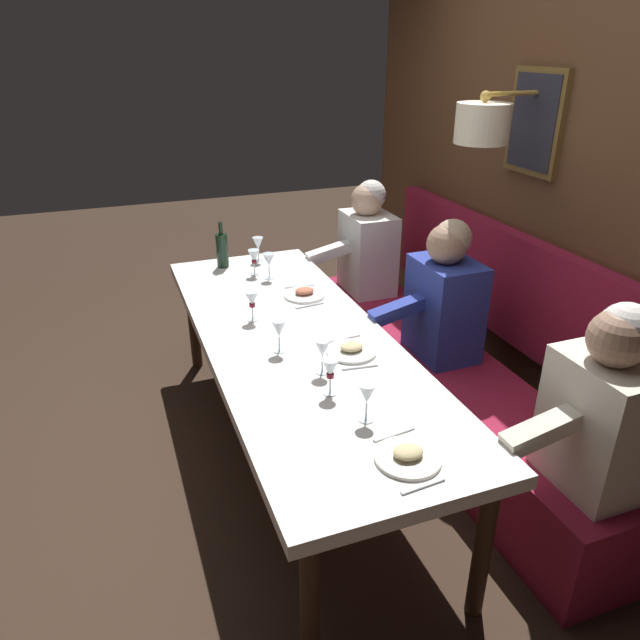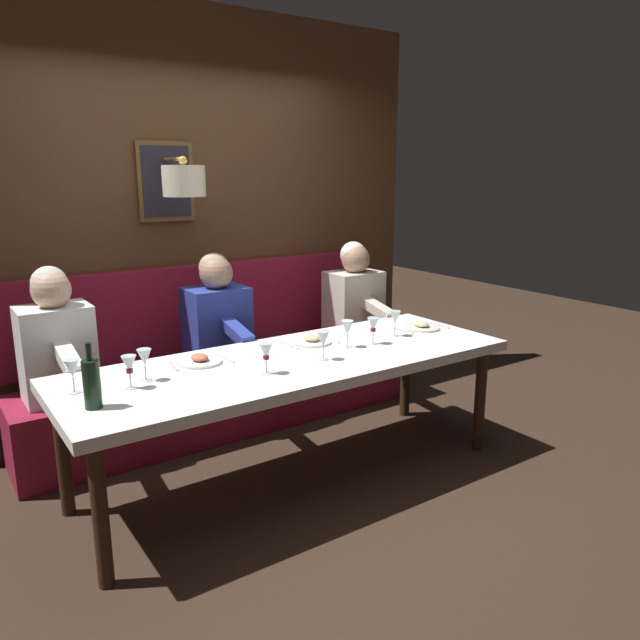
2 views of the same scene
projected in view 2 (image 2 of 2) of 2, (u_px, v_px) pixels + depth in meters
The scene contains 19 objects.
ground_plane at pixel (294, 478), 3.60m from camera, with size 12.00×12.00×0.00m, color #332319.
dining_table at pixel (293, 369), 3.43m from camera, with size 0.90×2.58×0.74m.
banquette_bench at pixel (226, 397), 4.25m from camera, with size 0.52×2.78×0.45m, color maroon.
back_wall_panel at pixel (185, 227), 4.44m from camera, with size 0.59×3.98×2.90m.
diner_nearest at pixel (354, 297), 4.72m from camera, with size 0.60×0.40×0.79m.
diner_near at pixel (217, 316), 4.08m from camera, with size 0.60×0.40×0.79m.
diner_middle at pixel (56, 339), 3.52m from camera, with size 0.60×0.40×0.79m.
place_setting_0 at pixel (200, 360), 3.33m from camera, with size 0.24×0.32×0.05m.
place_setting_1 at pixel (312, 341), 3.71m from camera, with size 0.24×0.32×0.05m.
place_setting_2 at pixel (421, 327), 4.05m from camera, with size 0.24×0.32×0.05m.
wine_glass_0 at pixel (129, 365), 2.92m from camera, with size 0.07×0.07×0.16m.
wine_glass_1 at pixel (144, 358), 3.02m from camera, with size 0.07×0.07×0.16m.
wine_glass_2 at pixel (395, 318), 3.85m from camera, with size 0.07×0.07×0.16m.
wine_glass_3 at pixel (347, 328), 3.60m from camera, with size 0.07×0.07×0.16m.
wine_glass_4 at pixel (373, 325), 3.67m from camera, with size 0.07×0.07×0.16m.
wine_glass_5 at pixel (266, 352), 3.13m from camera, with size 0.07×0.07×0.16m.
wine_glass_6 at pixel (72, 369), 2.86m from camera, with size 0.07×0.07×0.16m.
wine_glass_7 at pixel (323, 339), 3.36m from camera, with size 0.07×0.07×0.16m.
wine_bottle at pixel (92, 383), 2.67m from camera, with size 0.08×0.08×0.30m.
Camera 2 is at (-2.78, 1.73, 1.76)m, focal length 34.18 mm.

